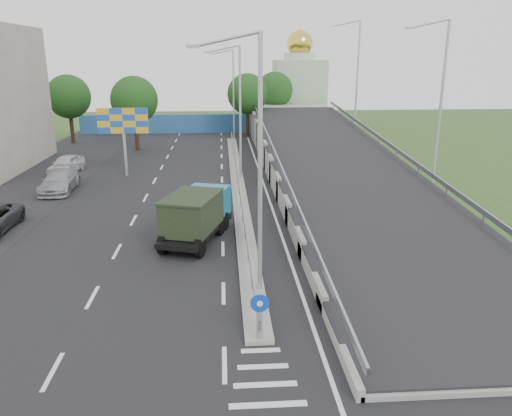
{
  "coord_description": "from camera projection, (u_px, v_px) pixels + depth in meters",
  "views": [
    {
      "loc": [
        -1.14,
        -12.67,
        9.32
      ],
      "look_at": [
        0.47,
        10.85,
        2.2
      ],
      "focal_mm": 35.0,
      "sensor_mm": 36.0,
      "label": 1
    }
  ],
  "objects": [
    {
      "name": "road_surface",
      "position": [
        196.0,
        201.0,
        33.78
      ],
      "size": [
        26.0,
        90.0,
        0.04
      ],
      "primitive_type": "cube",
      "color": "black",
      "rests_on": "ground"
    },
    {
      "name": "parked_car_e",
      "position": [
        66.0,
        164.0,
        41.8
      ],
      "size": [
        2.41,
        4.65,
        1.51
      ],
      "primitive_type": "imported",
      "rotation": [
        0.0,
        0.0,
        -0.15
      ],
      "color": "silver",
      "rests_on": "ground"
    },
    {
      "name": "tree_left_far",
      "position": [
        69.0,
        97.0,
        55.17
      ],
      "size": [
        4.8,
        4.8,
        7.6
      ],
      "color": "black",
      "rests_on": "ground"
    },
    {
      "name": "blue_wall",
      "position": [
        199.0,
        124.0,
        63.93
      ],
      "size": [
        30.0,
        0.5,
        2.4
      ],
      "primitive_type": "cube",
      "color": "#235281",
      "rests_on": "ground"
    },
    {
      "name": "lamp_post_near",
      "position": [
        255.0,
        154.0,
        18.93
      ],
      "size": [
        2.74,
        0.18,
        10.08
      ],
      "color": "#B2B5B7",
      "rests_on": "median"
    },
    {
      "name": "tree_left_mid",
      "position": [
        134.0,
        100.0,
        50.92
      ],
      "size": [
        4.8,
        4.8,
        7.6
      ],
      "color": "black",
      "rests_on": "ground"
    },
    {
      "name": "median_guardrail",
      "position": [
        238.0,
        176.0,
        37.58
      ],
      "size": [
        0.09,
        44.0,
        0.71
      ],
      "color": "gray",
      "rests_on": "median"
    },
    {
      "name": "tree_ramp_far",
      "position": [
        275.0,
        90.0,
        66.3
      ],
      "size": [
        4.8,
        4.8,
        7.6
      ],
      "color": "black",
      "rests_on": "ground"
    },
    {
      "name": "lamp_post_far",
      "position": [
        232.0,
        90.0,
        57.14
      ],
      "size": [
        2.74,
        0.18,
        10.08
      ],
      "color": "#B2B5B7",
      "rests_on": "median"
    },
    {
      "name": "dump_truck",
      "position": [
        197.0,
        213.0,
        26.24
      ],
      "size": [
        3.82,
        6.37,
        2.64
      ],
      "rotation": [
        0.0,
        0.0,
        -0.3
      ],
      "color": "black",
      "rests_on": "ground"
    },
    {
      "name": "sign_bollard",
      "position": [
        260.0,
        316.0,
        16.65
      ],
      "size": [
        0.64,
        0.23,
        1.67
      ],
      "color": "black",
      "rests_on": "median"
    },
    {
      "name": "tree_median_far",
      "position": [
        247.0,
        94.0,
        59.35
      ],
      "size": [
        4.8,
        4.8,
        7.6
      ],
      "color": "black",
      "rests_on": "ground"
    },
    {
      "name": "billboard",
      "position": [
        123.0,
        125.0,
        39.81
      ],
      "size": [
        4.0,
        0.24,
        5.5
      ],
      "color": "#B2B5B7",
      "rests_on": "ground"
    },
    {
      "name": "median",
      "position": [
        238.0,
        185.0,
        37.77
      ],
      "size": [
        1.0,
        44.0,
        0.2
      ],
      "primitive_type": "cube",
      "color": "gray",
      "rests_on": "ground"
    },
    {
      "name": "lamp_post_mid",
      "position": [
        238.0,
        106.0,
        38.03
      ],
      "size": [
        2.74,
        0.18,
        10.08
      ],
      "color": "#B2B5B7",
      "rests_on": "median"
    },
    {
      "name": "church",
      "position": [
        299.0,
        87.0,
        71.3
      ],
      "size": [
        7.0,
        7.0,
        13.8
      ],
      "color": "#B2CCAD",
      "rests_on": "ground"
    },
    {
      "name": "ground",
      "position": [
        265.0,
        383.0,
        14.87
      ],
      "size": [
        160.0,
        160.0,
        0.0
      ],
      "primitive_type": "plane",
      "color": "#2D4C1E",
      "rests_on": "ground"
    },
    {
      "name": "parked_car_d",
      "position": [
        59.0,
        181.0,
        36.04
      ],
      "size": [
        2.35,
        5.31,
        1.51
      ],
      "primitive_type": "imported",
      "rotation": [
        0.0,
        0.0,
        0.05
      ],
      "color": "#97999F",
      "rests_on": "ground"
    },
    {
      "name": "overpass_ramp",
      "position": [
        336.0,
        162.0,
        37.78
      ],
      "size": [
        10.0,
        50.0,
        3.5
      ],
      "color": "gray",
      "rests_on": "ground"
    }
  ]
}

